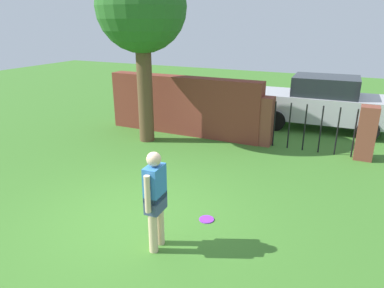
# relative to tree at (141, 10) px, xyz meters

# --- Properties ---
(ground_plane) EXTENTS (40.00, 40.00, 0.00)m
(ground_plane) POSITION_rel_tree_xyz_m (2.18, -3.78, -3.68)
(ground_plane) COLOR #3D7528
(brick_wall) EXTENTS (4.97, 0.50, 1.80)m
(brick_wall) POSITION_rel_tree_xyz_m (0.68, 1.10, -2.78)
(brick_wall) COLOR brown
(brick_wall) RESTS_ON ground
(tree) EXTENTS (2.45, 2.45, 4.99)m
(tree) POSITION_rel_tree_xyz_m (0.00, 0.00, 0.00)
(tree) COLOR brown
(tree) RESTS_ON ground
(person) EXTENTS (0.24, 0.54, 1.62)m
(person) POSITION_rel_tree_xyz_m (2.95, -4.43, -2.78)
(person) COLOR beige
(person) RESTS_ON ground
(fence_gate) EXTENTS (3.06, 0.44, 1.40)m
(fence_gate) POSITION_rel_tree_xyz_m (4.58, 1.10, -2.98)
(fence_gate) COLOR brown
(fence_gate) RESTS_ON ground
(car) EXTENTS (4.25, 2.03, 1.72)m
(car) POSITION_rel_tree_xyz_m (4.60, 3.54, -2.82)
(car) COLOR #B7B7BC
(car) RESTS_ON ground
(frisbee_purple) EXTENTS (0.27, 0.27, 0.02)m
(frisbee_purple) POSITION_rel_tree_xyz_m (3.35, -3.36, -3.67)
(frisbee_purple) COLOR purple
(frisbee_purple) RESTS_ON ground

